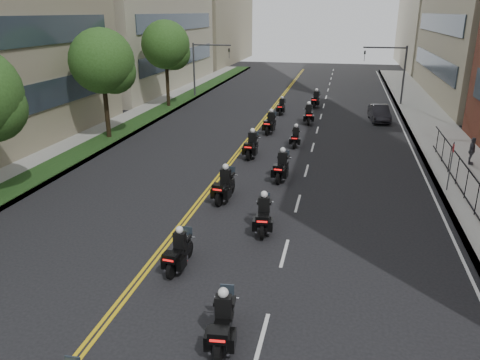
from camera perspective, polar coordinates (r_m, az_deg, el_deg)
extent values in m
cube|color=gray|center=(32.68, 24.44, 2.87)|extent=(4.00, 90.00, 0.15)
cube|color=gray|center=(36.12, -16.04, 5.38)|extent=(4.00, 90.00, 0.15)
cube|color=#173A15|center=(35.73, -14.91, 5.49)|extent=(2.00, 90.00, 0.04)
cube|color=#333F4C|center=(54.73, 22.43, 13.05)|extent=(0.12, 24.08, 1.80)
cube|color=#333F4C|center=(54.50, 23.00, 17.20)|extent=(0.12, 24.08, 1.80)
cube|color=#333F4C|center=(30.00, -27.14, 7.84)|extent=(0.12, 25.80, 1.80)
cube|color=#333F4C|center=(57.19, -7.17, 14.58)|extent=(0.12, 24.08, 1.80)
cube|color=#333F4C|center=(56.97, -7.35, 18.59)|extent=(0.12, 24.08, 1.80)
cylinder|color=black|center=(34.37, -16.02, 8.92)|extent=(0.32, 0.32, 5.11)
sphere|color=#264D19|center=(33.98, -16.49, 13.75)|extent=(4.40, 4.40, 4.40)
sphere|color=#264D19|center=(34.12, -15.14, 12.66)|extent=(3.08, 3.08, 3.08)
cylinder|color=black|center=(45.14, -8.85, 12.09)|extent=(0.32, 0.32, 5.39)
sphere|color=#264D19|center=(44.84, -9.07, 15.98)|extent=(4.40, 4.40, 4.40)
sphere|color=#264D19|center=(45.05, -8.09, 15.07)|extent=(3.08, 3.08, 3.08)
cylinder|color=#3F3F44|center=(48.41, 19.34, 11.87)|extent=(0.18, 0.18, 5.60)
cylinder|color=#3F3F44|center=(47.98, 17.25, 15.16)|extent=(4.00, 0.14, 0.14)
imported|color=black|center=(47.94, 14.95, 14.41)|extent=(0.16, 0.20, 1.00)
cylinder|color=#3F3F44|center=(50.51, -5.63, 13.15)|extent=(0.18, 0.18, 5.60)
cylinder|color=#3F3F44|center=(49.69, -3.44, 16.11)|extent=(4.00, 0.14, 0.14)
imported|color=black|center=(49.30, -1.34, 15.18)|extent=(0.16, 0.20, 1.00)
cylinder|color=black|center=(12.91, -2.59, -20.16)|extent=(0.21, 0.70, 0.69)
cylinder|color=black|center=(14.17, -1.53, -15.99)|extent=(0.21, 0.70, 0.69)
cube|color=black|center=(13.36, -2.04, -17.03)|extent=(0.56, 1.40, 0.40)
cube|color=silver|center=(13.54, -2.00, -17.68)|extent=(0.44, 0.59, 0.30)
cube|color=black|center=(12.58, -2.63, -18.33)|extent=(0.57, 0.48, 0.32)
cube|color=red|center=(12.43, -2.78, -19.00)|extent=(0.40, 0.07, 0.07)
cube|color=black|center=(13.10, -2.04, -15.13)|extent=(0.47, 0.33, 0.63)
sphere|color=white|center=(12.87, -2.05, -13.56)|extent=(0.29, 0.29, 0.29)
cylinder|color=black|center=(16.43, -8.37, -10.78)|extent=(0.18, 0.65, 0.64)
cylinder|color=black|center=(17.63, -6.32, -8.41)|extent=(0.18, 0.65, 0.64)
cube|color=black|center=(16.90, -7.34, -8.78)|extent=(0.49, 1.30, 0.38)
cube|color=silver|center=(17.04, -7.25, -9.35)|extent=(0.40, 0.55, 0.28)
cube|color=black|center=(16.19, -8.46, -9.28)|extent=(0.52, 0.43, 0.30)
cube|color=red|center=(16.04, -8.75, -9.67)|extent=(0.38, 0.06, 0.07)
cube|color=black|center=(16.72, -7.35, -7.28)|extent=(0.43, 0.29, 0.59)
sphere|color=white|center=(16.55, -7.40, -6.04)|extent=(0.27, 0.27, 0.27)
cylinder|color=black|center=(18.86, 2.72, -6.24)|extent=(0.21, 0.71, 0.70)
cylinder|color=black|center=(20.35, 3.05, -4.21)|extent=(0.21, 0.71, 0.70)
cube|color=black|center=(19.48, 2.91, -4.42)|extent=(0.57, 1.43, 0.41)
cube|color=silver|center=(19.62, 2.90, -4.98)|extent=(0.45, 0.60, 0.31)
cube|color=black|center=(18.63, 2.75, -4.76)|extent=(0.58, 0.48, 0.33)
cube|color=red|center=(18.44, 2.70, -5.10)|extent=(0.41, 0.07, 0.07)
cube|color=black|center=(19.32, 2.94, -2.96)|extent=(0.48, 0.33, 0.64)
sphere|color=white|center=(19.17, 2.97, -1.76)|extent=(0.30, 0.30, 0.30)
cylinder|color=black|center=(21.94, -2.57, -2.31)|extent=(0.23, 0.74, 0.73)
cylinder|color=black|center=(23.44, -1.07, -0.80)|extent=(0.23, 0.74, 0.73)
cube|color=black|center=(22.58, -1.80, -0.81)|extent=(0.60, 1.49, 0.43)
cube|color=silver|center=(22.72, -1.75, -1.35)|extent=(0.47, 0.63, 0.32)
cube|color=black|center=(21.73, -2.59, -0.94)|extent=(0.60, 0.51, 0.34)
cube|color=red|center=(21.54, -2.80, -1.20)|extent=(0.43, 0.08, 0.08)
cube|color=black|center=(22.44, -1.77, 0.52)|extent=(0.50, 0.35, 0.67)
sphere|color=white|center=(22.31, -1.77, 1.62)|extent=(0.31, 0.31, 0.31)
cylinder|color=black|center=(24.76, 4.72, 0.26)|extent=(0.21, 0.73, 0.72)
cylinder|color=black|center=(26.33, 5.52, 1.45)|extent=(0.21, 0.73, 0.72)
cube|color=black|center=(25.45, 5.15, 1.51)|extent=(0.56, 1.46, 0.42)
cube|color=silver|center=(25.57, 5.16, 1.02)|extent=(0.45, 0.61, 0.32)
cube|color=black|center=(24.58, 4.75, 1.47)|extent=(0.58, 0.49, 0.34)
cube|color=red|center=(24.38, 4.64, 1.27)|extent=(0.42, 0.07, 0.07)
cube|color=black|center=(25.33, 5.21, 2.68)|extent=(0.49, 0.33, 0.66)
sphere|color=white|center=(25.22, 5.25, 3.65)|extent=(0.31, 0.31, 0.31)
cylinder|color=black|center=(28.63, 1.07, 3.08)|extent=(0.19, 0.75, 0.74)
cylinder|color=black|center=(30.26, 1.87, 4.00)|extent=(0.19, 0.75, 0.74)
cube|color=black|center=(29.36, 1.49, 4.13)|extent=(0.52, 1.49, 0.43)
cube|color=silver|center=(29.48, 1.51, 3.69)|extent=(0.44, 0.62, 0.33)
cube|color=black|center=(28.48, 1.08, 4.17)|extent=(0.59, 0.48, 0.35)
cube|color=red|center=(28.27, 0.97, 4.01)|extent=(0.44, 0.05, 0.08)
cube|color=black|center=(29.27, 1.52, 5.18)|extent=(0.49, 0.33, 0.67)
sphere|color=white|center=(29.17, 1.54, 6.05)|extent=(0.32, 0.32, 0.32)
cylinder|color=black|center=(31.34, 6.66, 4.33)|extent=(0.14, 0.62, 0.62)
cylinder|color=black|center=(32.75, 6.89, 5.00)|extent=(0.14, 0.62, 0.62)
cube|color=black|center=(31.98, 6.79, 5.12)|extent=(0.41, 1.24, 0.37)
cube|color=silver|center=(32.08, 6.78, 4.77)|extent=(0.36, 0.51, 0.27)
cube|color=black|center=(31.22, 6.69, 5.17)|extent=(0.48, 0.39, 0.29)
cube|color=red|center=(31.04, 6.66, 5.05)|extent=(0.37, 0.03, 0.06)
cube|color=black|center=(31.91, 6.83, 5.93)|extent=(0.41, 0.26, 0.57)
sphere|color=white|center=(31.83, 6.86, 6.61)|extent=(0.27, 0.27, 0.27)
cylinder|color=black|center=(34.67, 3.38, 6.04)|extent=(0.23, 0.75, 0.74)
cylinder|color=black|center=(36.30, 4.12, 6.66)|extent=(0.23, 0.75, 0.74)
cube|color=black|center=(35.42, 3.77, 6.84)|extent=(0.61, 1.51, 0.43)
cube|color=silver|center=(35.52, 3.78, 6.46)|extent=(0.48, 0.64, 0.33)
cube|color=black|center=(34.54, 3.40, 6.95)|extent=(0.61, 0.52, 0.35)
cube|color=red|center=(34.33, 3.29, 6.84)|extent=(0.43, 0.08, 0.08)
cube|color=black|center=(35.35, 3.81, 7.71)|extent=(0.51, 0.35, 0.67)
sphere|color=white|center=(35.27, 3.83, 8.44)|extent=(0.31, 0.31, 0.31)
cylinder|color=black|center=(38.04, 8.36, 7.10)|extent=(0.23, 0.74, 0.73)
cylinder|color=black|center=(39.70, 8.26, 7.64)|extent=(0.23, 0.74, 0.73)
cube|color=black|center=(38.81, 8.33, 7.81)|extent=(0.62, 1.48, 0.43)
cube|color=silver|center=(38.91, 8.31, 7.47)|extent=(0.47, 0.63, 0.32)
cube|color=black|center=(37.92, 8.40, 7.92)|extent=(0.60, 0.51, 0.34)
cube|color=red|center=(37.71, 8.41, 7.82)|extent=(0.43, 0.08, 0.07)
cube|color=black|center=(38.75, 8.36, 8.60)|extent=(0.50, 0.35, 0.66)
sphere|color=white|center=(38.68, 8.40, 9.25)|extent=(0.31, 0.31, 0.31)
cylinder|color=black|center=(41.56, 4.91, 8.26)|extent=(0.16, 0.65, 0.64)
cylinder|color=black|center=(43.03, 5.27, 8.65)|extent=(0.16, 0.65, 0.64)
cube|color=black|center=(42.24, 5.10, 8.81)|extent=(0.45, 1.29, 0.38)
cube|color=silver|center=(42.33, 5.11, 8.54)|extent=(0.38, 0.53, 0.28)
cube|color=black|center=(41.47, 4.93, 8.93)|extent=(0.51, 0.42, 0.30)
cube|color=red|center=(41.28, 4.88, 8.85)|extent=(0.38, 0.04, 0.07)
cube|color=black|center=(42.20, 5.13, 9.46)|extent=(0.43, 0.28, 0.59)
sphere|color=white|center=(42.14, 5.15, 9.99)|extent=(0.27, 0.27, 0.27)
cylinder|color=black|center=(44.85, 9.04, 9.00)|extent=(0.22, 0.73, 0.72)
cylinder|color=black|center=(46.50, 9.40, 9.37)|extent=(0.22, 0.73, 0.72)
cube|color=black|center=(45.62, 9.24, 9.55)|extent=(0.59, 1.47, 0.43)
cube|color=silver|center=(45.72, 9.24, 9.26)|extent=(0.46, 0.62, 0.32)
cube|color=black|center=(44.75, 9.07, 9.70)|extent=(0.60, 0.50, 0.34)
cube|color=red|center=(44.54, 9.02, 9.62)|extent=(0.43, 0.08, 0.07)
cube|color=black|center=(45.58, 9.29, 10.22)|extent=(0.50, 0.35, 0.66)
sphere|color=white|center=(45.52, 9.32, 10.78)|extent=(0.31, 0.31, 0.31)
imported|color=black|center=(40.96, 16.61, 7.82)|extent=(1.79, 4.11, 1.32)
imported|color=#44454C|center=(30.53, 26.42, 3.19)|extent=(0.58, 1.01, 1.61)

